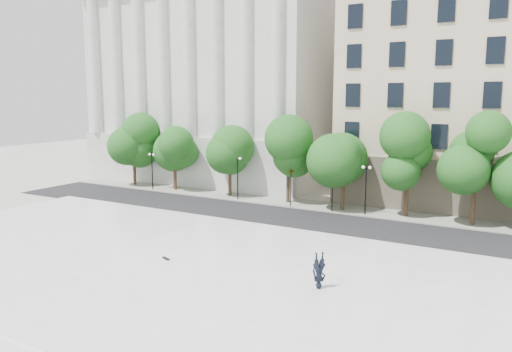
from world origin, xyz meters
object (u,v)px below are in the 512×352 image
object	(u,v)px
traffic_light_west	(291,170)
person_lying	(319,283)
traffic_light_east	(333,173)
skateboard	(166,258)

from	to	relation	value
traffic_light_west	person_lying	xyz separation A→B (m)	(10.77, -18.74, -2.95)
traffic_light_east	person_lying	xyz separation A→B (m)	(6.54, -18.74, -2.98)
traffic_light_west	traffic_light_east	xyz separation A→B (m)	(4.23, 0.00, 0.03)
person_lying	skateboard	distance (m)	10.27
traffic_light_east	person_lying	world-z (taller)	traffic_light_east
skateboard	person_lying	bearing A→B (deg)	23.41
traffic_light_east	skateboard	xyz separation A→B (m)	(-3.72, -19.04, -3.21)
skateboard	traffic_light_west	bearing A→B (deg)	113.29
traffic_light_west	person_lying	world-z (taller)	traffic_light_west
traffic_light_east	skateboard	size ratio (longest dim) A/B	5.75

